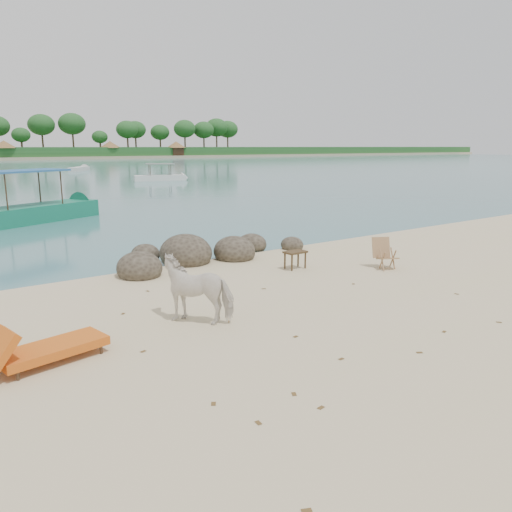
{
  "coord_description": "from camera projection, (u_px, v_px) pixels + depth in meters",
  "views": [
    {
      "loc": [
        -6.49,
        -6.37,
        3.27
      ],
      "look_at": [
        -0.46,
        2.0,
        1.0
      ],
      "focal_mm": 35.0,
      "sensor_mm": 36.0,
      "label": 1
    }
  ],
  "objects": [
    {
      "name": "boulders",
      "position": [
        198.0,
        255.0,
        14.41
      ],
      "size": [
        6.33,
        2.92,
        1.1
      ],
      "rotation": [
        0.0,
        0.0,
        -0.39
      ],
      "color": "#322A21",
      "rests_on": "ground"
    },
    {
      "name": "boat_far",
      "position": [
        79.0,
        168.0,
        68.44
      ],
      "size": [
        4.44,
        5.49,
        0.67
      ],
      "primitive_type": null,
      "rotation": [
        0.0,
        0.0,
        0.95
      ],
      "color": "silver",
      "rests_on": "water"
    },
    {
      "name": "boat_near",
      "position": [
        23.0,
        179.0,
        21.69
      ],
      "size": [
        7.72,
        4.89,
        3.74
      ],
      "primitive_type": null,
      "rotation": [
        0.0,
        0.0,
        0.44
      ],
      "color": "#137053",
      "rests_on": "water"
    },
    {
      "name": "boat_mid",
      "position": [
        160.0,
        166.0,
        49.05
      ],
      "size": [
        5.7,
        2.82,
        2.72
      ],
      "primitive_type": null,
      "rotation": [
        0.0,
        0.0,
        -0.29
      ],
      "color": "silver",
      "rests_on": "water"
    },
    {
      "name": "side_table",
      "position": [
        295.0,
        261.0,
        13.47
      ],
      "size": [
        0.61,
        0.4,
        0.48
      ],
      "primitive_type": null,
      "rotation": [
        0.0,
        0.0,
        0.03
      ],
      "color": "#312413",
      "rests_on": "ground"
    },
    {
      "name": "lounge_chair",
      "position": [
        53.0,
        344.0,
        7.65
      ],
      "size": [
        2.08,
        1.05,
        0.6
      ],
      "primitive_type": null,
      "rotation": [
        0.0,
        0.0,
        0.18
      ],
      "color": "#D44D19",
      "rests_on": "ground"
    },
    {
      "name": "dead_leaves",
      "position": [
        321.0,
        339.0,
        8.66
      ],
      "size": [
        8.38,
        7.56,
        0.0
      ],
      "color": "brown",
      "rests_on": "ground"
    },
    {
      "name": "deck_chair",
      "position": [
        388.0,
        255.0,
        13.44
      ],
      "size": [
        0.75,
        0.77,
        0.83
      ],
      "primitive_type": null,
      "rotation": [
        0.0,
        0.0,
        -0.51
      ],
      "color": "#9F7A4F",
      "rests_on": "ground"
    },
    {
      "name": "cow",
      "position": [
        198.0,
        289.0,
        9.45
      ],
      "size": [
        1.48,
        1.54,
        1.24
      ],
      "primitive_type": "imported",
      "rotation": [
        0.0,
        0.0,
        3.88
      ],
      "color": "white",
      "rests_on": "ground"
    }
  ]
}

